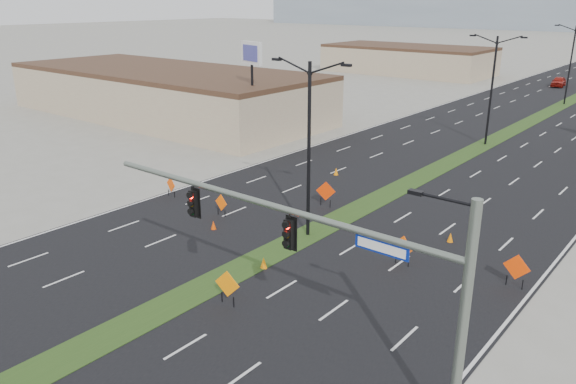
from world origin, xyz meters
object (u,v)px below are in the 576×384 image
Objects in this scene: construction_sign_4 at (403,248)px; cone_0 at (213,225)px; streetlight_0 at (309,145)px; pole_sign_west at (252,61)px; construction_sign_3 at (227,285)px; construction_sign_5 at (516,268)px; construction_sign_0 at (171,185)px; signal_mast at (332,259)px; streetlight_2 at (571,62)px; cone_1 at (264,263)px; cone_2 at (450,237)px; streetlight_1 at (492,87)px; car_left at (559,82)px; construction_sign_2 at (326,192)px; construction_sign_1 at (221,203)px; cone_3 at (336,172)px.

construction_sign_4 is 3.01× the size of cone_0.
streetlight_0 is 1.06× the size of pole_sign_west.
streetlight_0 is 5.88× the size of construction_sign_3.
streetlight_0 is 12.37m from construction_sign_5.
streetlight_0 is 6.84× the size of construction_sign_0.
construction_sign_4 is (-2.38, 9.96, -3.82)m from signal_mast.
streetlight_2 reaches higher than cone_1.
streetlight_0 is 17.31× the size of cone_2.
construction_sign_5 is at bearing 13.95° from cone_0.
streetlight_1 is at bearing -90.00° from streetlight_2.
streetlight_0 is 2.21× the size of car_left.
car_left is at bearing 93.74° from pole_sign_west.
construction_sign_2 is at bearing 40.30° from construction_sign_0.
cone_2 is (13.04, 5.31, -0.55)m from construction_sign_1.
streetlight_1 is at bearing 79.68° from construction_sign_0.
cone_3 is at bearing 73.84° from construction_sign_0.
streetlight_0 is 7.11m from cone_1.
cone_2 is at bearing 96.62° from signal_mast.
construction_sign_4 is 15.96m from cone_3.
construction_sign_0 is 0.85× the size of construction_sign_5.
construction_sign_1 is 2.49× the size of cone_2.
construction_sign_3 is at bearing -88.23° from streetlight_2.
cone_3 is at bearing 123.87° from signal_mast.
cone_3 is at bearing 152.03° from cone_2.
streetlight_2 is at bearing 82.96° from pole_sign_west.
streetlight_2 is 59.31m from cone_0.
cone_0 is (-2.92, -7.46, -0.75)m from construction_sign_2.
cone_3 is (0.69, 11.87, -0.54)m from construction_sign_1.
construction_sign_0 is at bearing -163.61° from construction_sign_4.
construction_sign_4 is at bearing -0.37° from streetlight_0.
construction_sign_5 is (5.33, 1.24, 0.05)m from construction_sign_4.
construction_sign_3 is at bearing -86.87° from streetlight_1.
streetlight_1 reaches higher than cone_1.
streetlight_1 reaches higher than construction_sign_2.
construction_sign_0 is at bearing -174.21° from construction_sign_5.
construction_sign_3 is 0.18× the size of pole_sign_west.
construction_sign_0 is (-20.06, 9.38, -3.94)m from signal_mast.
construction_sign_5 is (11.50, -26.80, -4.40)m from streetlight_1.
construction_sign_4 is at bearing -165.61° from construction_sign_5.
construction_sign_4 reaches higher than cone_3.
construction_sign_0 reaches higher than cone_0.
construction_sign_0 is 23.07m from construction_sign_5.
construction_sign_0 is (-11.50, -0.62, -4.56)m from streetlight_0.
streetlight_1 is 31.69m from cone_0.
cone_2 is at bearing 32.03° from streetlight_0.
construction_sign_1 is (-6.15, -29.00, -4.58)m from streetlight_1.
cone_2 is (11.92, -68.13, -0.48)m from car_left.
cone_1 is (6.99, -3.86, -0.53)m from construction_sign_1.
pole_sign_west is at bearing 118.60° from construction_sign_3.
car_left is 73.45m from construction_sign_1.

